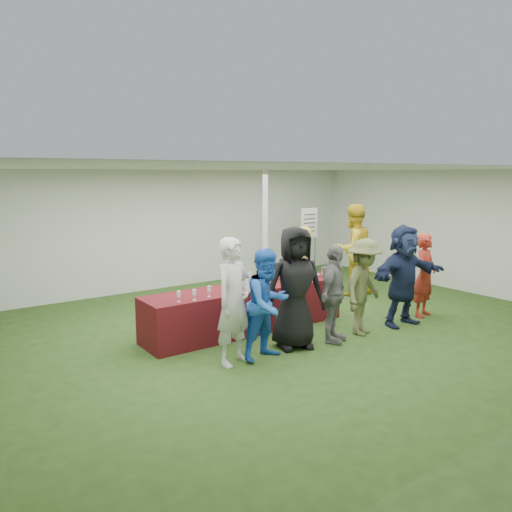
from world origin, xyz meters
TOP-DOWN VIEW (x-y plane):
  - ground at (0.00, 0.00)m, footprint 60.00×60.00m
  - tent at (0.50, 1.20)m, footprint 10.00×10.00m
  - serving_table at (-0.55, 0.31)m, footprint 3.60×0.80m
  - wine_bottles at (0.10, 0.44)m, footprint 0.73×0.14m
  - wine_glasses at (-1.01, 0.06)m, footprint 2.73×0.12m
  - water_bottle at (-0.42, 0.39)m, footprint 0.07×0.07m
  - bar_towel at (0.95, 0.36)m, footprint 0.25×0.18m
  - dump_bucket at (1.10, 0.09)m, footprint 0.23×0.23m
  - wine_list_sign at (2.75, 2.48)m, footprint 0.50×0.03m
  - staff_pourer at (1.10, 0.82)m, footprint 0.66×0.52m
  - staff_back at (2.73, 1.03)m, footprint 1.04×0.85m
  - customer_0 at (-1.54, -0.83)m, footprint 0.75×0.60m
  - customer_1 at (-1.04, -0.94)m, footprint 0.85×0.71m
  - customer_2 at (-0.43, -0.81)m, footprint 1.05×0.84m
  - customer_3 at (0.21, -0.98)m, footprint 0.98×0.76m
  - customer_4 at (0.88, -0.99)m, footprint 1.17×0.90m
  - customer_5 at (1.82, -1.04)m, footprint 1.66×0.60m
  - customer_6 at (2.59, -0.92)m, footprint 0.64×0.51m

SIDE VIEW (x-z plane):
  - ground at x=0.00m, z-range 0.00..0.00m
  - serving_table at x=-0.55m, z-range 0.00..0.75m
  - bar_towel at x=0.95m, z-range 0.75..0.78m
  - customer_6 at x=2.59m, z-range 0.00..1.54m
  - customer_3 at x=0.21m, z-range 0.00..1.55m
  - customer_4 at x=0.88m, z-range 0.00..1.59m
  - customer_1 at x=-1.04m, z-range 0.00..1.59m
  - staff_pourer at x=1.10m, z-range 0.00..1.61m
  - dump_bucket at x=1.10m, z-range 0.75..0.93m
  - water_bottle at x=-0.42m, z-range 0.74..0.97m
  - wine_glasses at x=-1.01m, z-range 0.78..0.94m
  - wine_bottles at x=0.10m, z-range 0.71..1.03m
  - customer_5 at x=1.82m, z-range 0.00..1.76m
  - customer_0 at x=-1.54m, z-range 0.00..1.77m
  - customer_2 at x=-0.43m, z-range 0.00..1.86m
  - staff_back at x=2.73m, z-range 0.00..1.97m
  - wine_list_sign at x=2.75m, z-range 0.42..2.22m
  - tent at x=0.50m, z-range -3.65..6.35m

